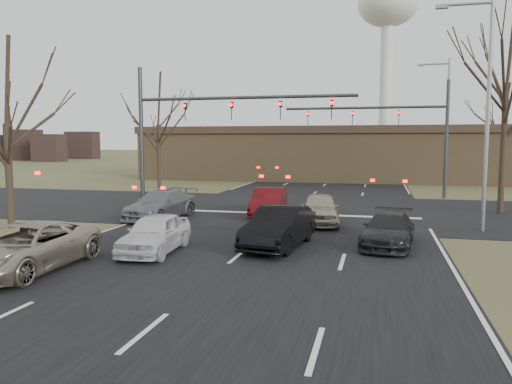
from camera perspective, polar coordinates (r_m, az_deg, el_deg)
ground at (r=14.31m, az=-5.40°, el=-10.03°), size 360.00×360.00×0.00m
road_main at (r=73.23m, az=10.21°, el=2.74°), size 14.00×300.00×0.02m
road_cross at (r=28.62m, az=4.50°, el=-1.96°), size 200.00×14.00×0.02m
building at (r=51.07m, az=10.94°, el=4.38°), size 42.40×10.40×5.30m
water_tower at (r=136.68m, az=14.84°, el=19.05°), size 15.00×15.00×44.50m
mast_arm_near at (r=27.79m, az=-6.91°, el=8.23°), size 12.12×0.24×8.00m
mast_arm_far at (r=36.04m, az=16.51°, el=7.40°), size 11.12×0.24×8.00m
streetlight_right_near at (r=23.44m, az=24.59°, el=9.45°), size 2.34×0.25×10.00m
streetlight_right_far at (r=40.30m, az=20.77°, el=7.89°), size 2.34×0.25×10.00m
tree_right_near at (r=30.11m, az=26.89°, el=14.79°), size 6.90×6.90×11.50m
tree_left_near at (r=25.00m, az=-26.84°, el=11.35°), size 5.10×5.10×8.50m
tree_left_far at (r=41.98m, az=-11.17°, el=10.46°), size 5.70×5.70×9.50m
tree_right_far at (r=49.20m, az=26.35°, el=8.83°), size 5.40×5.40×9.00m
car_silver_suv at (r=16.57m, az=-24.83°, el=-5.78°), size 2.45×5.22×1.44m
car_white_sedan at (r=17.88m, az=-11.49°, el=-4.64°), size 1.85×4.12×1.37m
car_black_hatch at (r=18.37m, az=2.65°, el=-4.03°), size 2.17×4.75×1.51m
car_charcoal_sedan at (r=19.22m, az=14.89°, el=-4.19°), size 2.22×4.45×1.24m
car_grey_ahead at (r=25.59m, az=-10.86°, el=-1.43°), size 2.62×5.08×1.41m
car_red_ahead at (r=25.87m, az=1.47°, el=-1.19°), size 1.93×4.55×1.46m
car_silver_ahead at (r=23.62m, az=7.30°, el=-1.88°), size 2.21×4.51×1.48m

